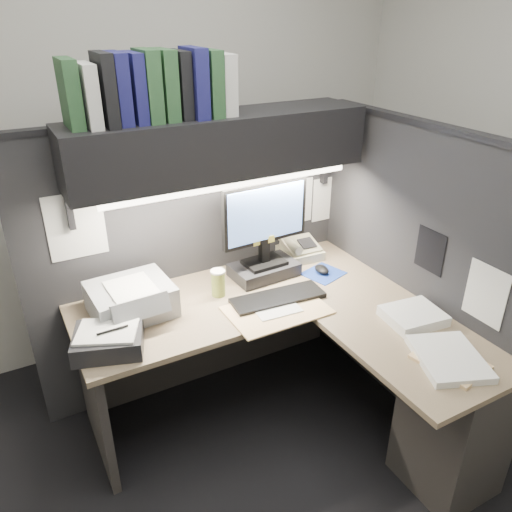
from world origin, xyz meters
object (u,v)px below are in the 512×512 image
at_px(keyboard, 278,298).
at_px(telephone, 300,250).
at_px(desk, 344,379).
at_px(overhead_shelf, 220,145).
at_px(notebook_stack, 109,341).
at_px(coffee_cup, 218,284).
at_px(monitor, 265,240).
at_px(printer, 131,299).

bearing_deg(keyboard, telephone, 49.43).
xyz_separation_m(desk, telephone, (0.23, 0.79, 0.33)).
bearing_deg(telephone, desk, -103.83).
bearing_deg(keyboard, overhead_shelf, 118.82).
xyz_separation_m(keyboard, notebook_stack, (-0.88, -0.00, 0.03)).
bearing_deg(notebook_stack, coffee_cup, 17.32).
relative_size(monitor, telephone, 2.36).
xyz_separation_m(overhead_shelf, printer, (-0.56, -0.09, -0.69)).
bearing_deg(overhead_shelf, coffee_cup, -124.90).
bearing_deg(printer, coffee_cup, -9.56).
xyz_separation_m(telephone, printer, (-1.09, -0.13, 0.03)).
height_order(desk, printer, printer).
distance_m(desk, coffee_cup, 0.81).
distance_m(keyboard, telephone, 0.54).
xyz_separation_m(monitor, coffee_cup, (-0.32, -0.07, -0.15)).
bearing_deg(desk, telephone, 73.55).
relative_size(desk, overhead_shelf, 1.10).
height_order(desk, coffee_cup, coffee_cup).
bearing_deg(printer, notebook_stack, -128.52).
height_order(overhead_shelf, telephone, overhead_shelf).
xyz_separation_m(desk, monitor, (-0.08, 0.68, 0.51)).
distance_m(monitor, keyboard, 0.35).
xyz_separation_m(desk, keyboard, (-0.15, 0.41, 0.30)).
bearing_deg(overhead_shelf, printer, -170.50).
distance_m(coffee_cup, notebook_stack, 0.66).
relative_size(desk, telephone, 7.19).
relative_size(monitor, notebook_stack, 1.86).
bearing_deg(overhead_shelf, monitor, -17.43).
bearing_deg(monitor, keyboard, -107.52).
bearing_deg(printer, overhead_shelf, 6.37).
relative_size(desk, monitor, 3.04).
height_order(monitor, keyboard, monitor).
xyz_separation_m(keyboard, printer, (-0.71, 0.25, 0.07)).
bearing_deg(telephone, notebook_stack, -160.70).
bearing_deg(coffee_cup, overhead_shelf, 55.10).
bearing_deg(notebook_stack, desk, -21.70).
bearing_deg(keyboard, monitor, 80.08).
bearing_deg(telephone, coffee_cup, -161.34).
relative_size(desk, keyboard, 3.41).
xyz_separation_m(printer, notebook_stack, (-0.18, -0.25, -0.03)).
xyz_separation_m(coffee_cup, printer, (-0.46, 0.05, 0.01)).
bearing_deg(monitor, coffee_cup, -170.01).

